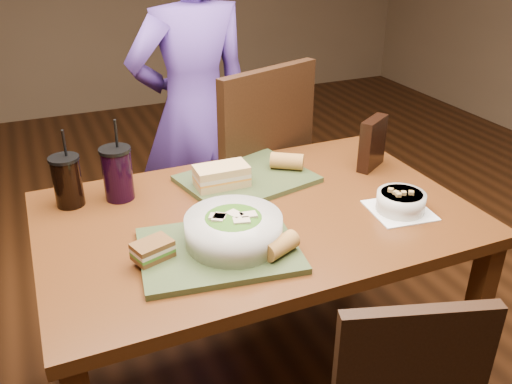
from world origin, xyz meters
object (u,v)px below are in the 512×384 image
(cup_berry, at_px, (118,173))
(sandwich_far, at_px, (222,176))
(tray_far, at_px, (247,179))
(cup_cola, at_px, (67,181))
(chip_bag, at_px, (372,143))
(soup_bowl, at_px, (401,201))
(diner, at_px, (194,114))
(baguette_near, at_px, (280,246))
(chair_far, at_px, (256,174))
(tray_near, at_px, (219,250))
(dining_table, at_px, (256,237))
(salad_bowl, at_px, (234,228))
(sandwich_near, at_px, (153,250))
(baguette_far, at_px, (287,161))

(cup_berry, bearing_deg, sandwich_far, -13.46)
(tray_far, bearing_deg, cup_cola, 173.44)
(chip_bag, bearing_deg, cup_berry, 140.35)
(soup_bowl, bearing_deg, diner, 108.24)
(diner, height_order, cup_berry, diner)
(baguette_near, relative_size, cup_berry, 0.38)
(chair_far, relative_size, diner, 0.68)
(tray_far, xyz_separation_m, baguette_near, (-0.10, -0.47, 0.03))
(diner, xyz_separation_m, tray_near, (-0.26, -1.03, -0.03))
(dining_table, xyz_separation_m, cup_cola, (-0.52, 0.28, 0.17))
(diner, distance_m, salad_bowl, 1.04)
(cup_berry, bearing_deg, salad_bowl, -61.12)
(sandwich_near, bearing_deg, tray_far, 40.90)
(dining_table, bearing_deg, baguette_far, 45.63)
(sandwich_far, bearing_deg, salad_bowl, -104.80)
(chair_far, xyz_separation_m, sandwich_near, (-0.60, -0.70, 0.20))
(sandwich_far, bearing_deg, sandwich_near, -133.36)
(baguette_near, bearing_deg, sandwich_near, 159.70)
(sandwich_far, bearing_deg, tray_near, -111.48)
(dining_table, bearing_deg, tray_near, -137.39)
(salad_bowl, distance_m, sandwich_far, 0.35)
(salad_bowl, bearing_deg, diner, 78.44)
(soup_bowl, distance_m, cup_berry, 0.89)
(dining_table, relative_size, salad_bowl, 4.89)
(baguette_near, relative_size, cup_cola, 0.40)
(tray_near, xyz_separation_m, chip_bag, (0.70, 0.31, 0.08))
(salad_bowl, relative_size, baguette_far, 2.31)
(tray_far, bearing_deg, salad_bowl, -117.41)
(diner, relative_size, soup_bowl, 7.85)
(tray_far, relative_size, soup_bowl, 2.09)
(chair_far, xyz_separation_m, cup_berry, (-0.61, -0.30, 0.24))
(baguette_near, bearing_deg, cup_berry, 121.66)
(chair_far, height_order, tray_near, chair_far)
(tray_near, distance_m, cup_berry, 0.47)
(dining_table, relative_size, sandwich_near, 11.19)
(sandwich_far, relative_size, chip_bag, 0.95)
(chair_far, distance_m, cup_berry, 0.72)
(soup_bowl, relative_size, sandwich_far, 1.14)
(chair_far, relative_size, cup_berry, 3.97)
(diner, xyz_separation_m, salad_bowl, (-0.21, -1.02, 0.03))
(soup_bowl, bearing_deg, cup_berry, 151.03)
(dining_table, height_order, diner, diner)
(diner, distance_m, baguette_far, 0.66)
(diner, xyz_separation_m, baguette_far, (0.14, -0.64, 0.01))
(diner, xyz_separation_m, cup_cola, (-0.59, -0.58, 0.05))
(diner, bearing_deg, cup_berry, 46.59)
(tray_near, distance_m, cup_cola, 0.56)
(tray_near, xyz_separation_m, cup_berry, (-0.18, 0.43, 0.08))
(cup_cola, bearing_deg, sandwich_far, -11.21)
(dining_table, height_order, cup_berry, cup_berry)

